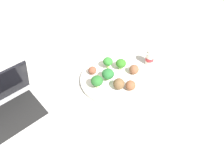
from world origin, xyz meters
The scene contains 14 objects.
ground_plane centered at (0.00, 0.00, 0.00)m, with size 4.00×4.00×0.00m, color #B2B2AD.
plate centered at (0.00, 0.00, 0.01)m, with size 0.28×0.28×0.02m, color white.
broccoli_floret_center centered at (-0.02, 0.00, 0.05)m, with size 0.05×0.05×0.05m.
broccoli_floret_mid_left centered at (-0.08, -0.02, 0.05)m, with size 0.05×0.05×0.06m.
broccoli_floret_near_rim centered at (0.01, 0.07, 0.05)m, with size 0.05×0.05×0.05m.
broccoli_floret_back_right centered at (0.06, 0.04, 0.05)m, with size 0.05×0.05×0.05m.
meatball_mid_left centered at (0.10, -0.02, 0.04)m, with size 0.04×0.04×0.04m, color brown.
meatball_front_left centered at (-0.07, 0.06, 0.03)m, with size 0.04×0.04×0.04m, color brown.
meatball_front_right centered at (0.00, -0.07, 0.04)m, with size 0.05×0.05×0.05m, color brown.
meatball_back_right centered at (0.04, -0.09, 0.04)m, with size 0.04×0.04×0.04m, color brown.
napkin centered at (-0.24, 0.01, 0.00)m, with size 0.17×0.12×0.01m, color white.
fork centered at (-0.24, 0.03, 0.01)m, with size 0.12×0.02×0.01m.
knife centered at (-0.24, 0.00, 0.01)m, with size 0.15×0.02×0.01m.
yogurt_bottle centered at (0.21, 0.02, 0.03)m, with size 0.04×0.04×0.07m.
Camera 1 is at (-0.28, -0.57, 0.68)m, focal length 33.37 mm.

